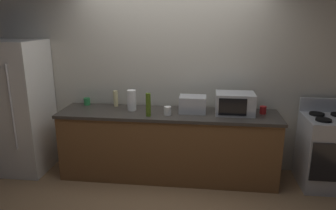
{
  "coord_description": "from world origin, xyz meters",
  "views": [
    {
      "loc": [
        0.46,
        -3.44,
        2.07
      ],
      "look_at": [
        0.0,
        0.4,
        1.0
      ],
      "focal_mm": 33.56,
      "sensor_mm": 36.0,
      "label": 1
    }
  ],
  "objects_px": {
    "mug_green": "(87,101)",
    "microwave": "(235,103)",
    "refrigerator": "(19,107)",
    "paper_towel_roll": "(132,100)",
    "mug_red": "(263,110)",
    "mug_white": "(168,111)",
    "bottle_hand_soap": "(116,99)",
    "bottle_olive_oil": "(148,105)",
    "stove_range": "(326,151)",
    "toaster_oven": "(193,104)"
  },
  "relations": [
    {
      "from": "bottle_hand_soap",
      "to": "microwave",
      "type": "bearing_deg",
      "value": -5.91
    },
    {
      "from": "microwave",
      "to": "mug_red",
      "type": "relative_size",
      "value": 4.97
    },
    {
      "from": "mug_red",
      "to": "refrigerator",
      "type": "bearing_deg",
      "value": -178.35
    },
    {
      "from": "refrigerator",
      "to": "mug_green",
      "type": "bearing_deg",
      "value": 15.01
    },
    {
      "from": "paper_towel_roll",
      "to": "bottle_olive_oil",
      "type": "xyz_separation_m",
      "value": [
        0.26,
        -0.23,
        0.01
      ]
    },
    {
      "from": "refrigerator",
      "to": "stove_range",
      "type": "relative_size",
      "value": 1.67
    },
    {
      "from": "toaster_oven",
      "to": "mug_white",
      "type": "bearing_deg",
      "value": -152.2
    },
    {
      "from": "paper_towel_roll",
      "to": "mug_green",
      "type": "height_order",
      "value": "paper_towel_roll"
    },
    {
      "from": "mug_green",
      "to": "bottle_hand_soap",
      "type": "bearing_deg",
      "value": -3.04
    },
    {
      "from": "mug_green",
      "to": "refrigerator",
      "type": "bearing_deg",
      "value": -164.99
    },
    {
      "from": "paper_towel_roll",
      "to": "mug_green",
      "type": "distance_m",
      "value": 0.72
    },
    {
      "from": "toaster_oven",
      "to": "mug_white",
      "type": "relative_size",
      "value": 3.19
    },
    {
      "from": "refrigerator",
      "to": "toaster_oven",
      "type": "xyz_separation_m",
      "value": [
        2.36,
        0.06,
        0.1
      ]
    },
    {
      "from": "refrigerator",
      "to": "paper_towel_roll",
      "type": "height_order",
      "value": "refrigerator"
    },
    {
      "from": "paper_towel_roll",
      "to": "mug_red",
      "type": "height_order",
      "value": "paper_towel_roll"
    },
    {
      "from": "refrigerator",
      "to": "bottle_hand_soap",
      "type": "bearing_deg",
      "value": 9.31
    },
    {
      "from": "stove_range",
      "to": "mug_white",
      "type": "bearing_deg",
      "value": -177.1
    },
    {
      "from": "refrigerator",
      "to": "mug_white",
      "type": "relative_size",
      "value": 16.87
    },
    {
      "from": "bottle_hand_soap",
      "to": "mug_white",
      "type": "distance_m",
      "value": 0.82
    },
    {
      "from": "bottle_olive_oil",
      "to": "mug_red",
      "type": "bearing_deg",
      "value": 10.73
    },
    {
      "from": "toaster_oven",
      "to": "bottle_olive_oil",
      "type": "bearing_deg",
      "value": -156.16
    },
    {
      "from": "refrigerator",
      "to": "mug_white",
      "type": "bearing_deg",
      "value": -2.81
    },
    {
      "from": "toaster_oven",
      "to": "mug_green",
      "type": "distance_m",
      "value": 1.5
    },
    {
      "from": "refrigerator",
      "to": "stove_range",
      "type": "bearing_deg",
      "value": 0.0
    },
    {
      "from": "refrigerator",
      "to": "mug_green",
      "type": "xyz_separation_m",
      "value": [
        0.88,
        0.24,
        0.05
      ]
    },
    {
      "from": "microwave",
      "to": "stove_range",
      "type": "bearing_deg",
      "value": -2.38
    },
    {
      "from": "mug_red",
      "to": "mug_white",
      "type": "bearing_deg",
      "value": -170.76
    },
    {
      "from": "refrigerator",
      "to": "mug_red",
      "type": "height_order",
      "value": "refrigerator"
    },
    {
      "from": "bottle_olive_oil",
      "to": "paper_towel_roll",
      "type": "bearing_deg",
      "value": 139.14
    },
    {
      "from": "stove_range",
      "to": "microwave",
      "type": "xyz_separation_m",
      "value": [
        -1.16,
        0.05,
        0.57
      ]
    },
    {
      "from": "microwave",
      "to": "paper_towel_roll",
      "type": "xyz_separation_m",
      "value": [
        -1.33,
        0.0,
        0.0
      ]
    },
    {
      "from": "microwave",
      "to": "mug_white",
      "type": "relative_size",
      "value": 4.5
    },
    {
      "from": "mug_green",
      "to": "mug_white",
      "type": "bearing_deg",
      "value": -15.94
    },
    {
      "from": "paper_towel_roll",
      "to": "bottle_olive_oil",
      "type": "bearing_deg",
      "value": -40.86
    },
    {
      "from": "microwave",
      "to": "mug_red",
      "type": "xyz_separation_m",
      "value": [
        0.36,
        0.05,
        -0.09
      ]
    },
    {
      "from": "refrigerator",
      "to": "mug_white",
      "type": "xyz_separation_m",
      "value": [
        2.06,
        -0.1,
        0.05
      ]
    },
    {
      "from": "bottle_olive_oil",
      "to": "mug_white",
      "type": "bearing_deg",
      "value": 18.2
    },
    {
      "from": "mug_white",
      "to": "mug_green",
      "type": "bearing_deg",
      "value": 164.06
    },
    {
      "from": "paper_towel_roll",
      "to": "bottle_hand_soap",
      "type": "bearing_deg",
      "value": 148.28
    },
    {
      "from": "bottle_hand_soap",
      "to": "mug_red",
      "type": "xyz_separation_m",
      "value": [
        1.95,
        -0.12,
        -0.06
      ]
    },
    {
      "from": "mug_green",
      "to": "microwave",
      "type": "bearing_deg",
      "value": -5.31
    },
    {
      "from": "bottle_olive_oil",
      "to": "mug_green",
      "type": "bearing_deg",
      "value": 156.5
    },
    {
      "from": "bottle_hand_soap",
      "to": "bottle_olive_oil",
      "type": "distance_m",
      "value": 0.66
    },
    {
      "from": "paper_towel_roll",
      "to": "mug_white",
      "type": "bearing_deg",
      "value": -17.07
    },
    {
      "from": "toaster_oven",
      "to": "mug_red",
      "type": "height_order",
      "value": "toaster_oven"
    },
    {
      "from": "paper_towel_roll",
      "to": "toaster_oven",
      "type": "bearing_deg",
      "value": 0.72
    },
    {
      "from": "mug_green",
      "to": "toaster_oven",
      "type": "bearing_deg",
      "value": -6.73
    },
    {
      "from": "mug_red",
      "to": "mug_green",
      "type": "relative_size",
      "value": 0.99
    },
    {
      "from": "mug_red",
      "to": "paper_towel_roll",
      "type": "bearing_deg",
      "value": -178.52
    },
    {
      "from": "refrigerator",
      "to": "bottle_hand_soap",
      "type": "relative_size",
      "value": 8.22
    }
  ]
}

